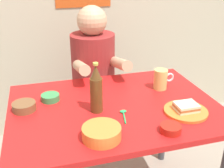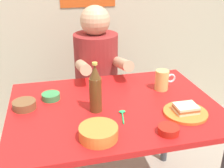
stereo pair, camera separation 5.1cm
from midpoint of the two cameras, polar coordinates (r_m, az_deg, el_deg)
The scene contains 12 objects.
dining_table at distance 1.50m, azimuth 1.44°, elevation -7.54°, with size 1.10×0.80×0.74m.
stool at distance 2.18m, azimuth -2.42°, elevation -5.59°, with size 0.34×0.34×0.45m.
person_seated at distance 2.00m, azimuth -2.56°, elevation 4.67°, with size 0.33×0.56×0.72m.
plate_orange at distance 1.42m, azimuth 16.18°, elevation -5.81°, with size 0.22×0.22×0.01m, color orange.
sandwich at distance 1.41m, azimuth 16.30°, elevation -4.93°, with size 0.11×0.09×0.04m.
beer_mug at distance 1.63m, azimuth 11.40°, elevation 0.83°, with size 0.13×0.08×0.12m.
beer_bottle at distance 1.34m, azimuth -2.42°, elevation -1.22°, with size 0.06×0.06×0.26m.
condiment_bowl_brown at distance 1.47m, azimuth -17.02°, elevation -4.15°, with size 0.12×0.12×0.04m.
soup_bowl_orange at distance 1.18m, azimuth -1.61°, elevation -10.09°, with size 0.17×0.17×0.05m.
sambal_bowl_red at distance 1.25m, azimuth 12.96°, elevation -9.32°, with size 0.10×0.10×0.03m.
dip_bowl_green at distance 1.53m, azimuth -11.81°, elevation -2.52°, with size 0.10×0.10×0.03m.
spoon at distance 1.36m, azimuth 3.29°, elevation -6.32°, with size 0.04×0.12×0.01m.
Camera 2 is at (-0.31, -1.23, 1.44)m, focal length 43.45 mm.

